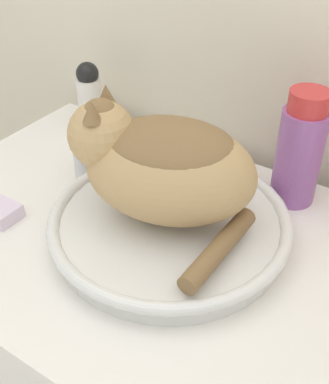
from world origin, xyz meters
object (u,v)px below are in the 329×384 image
object	(u,v)px
faucet	(89,148)
mouthwash_bottle	(300,150)
cat	(162,163)
deodorant_stick	(90,97)

from	to	relation	value
faucet	mouthwash_bottle	size ratio (longest dim) A/B	0.71
faucet	mouthwash_bottle	bearing A→B (deg)	38.67
faucet	cat	bearing A→B (deg)	-2.02
faucet	deodorant_stick	xyz separation A→B (m)	(-0.13, 0.15, 0.01)
cat	faucet	xyz separation A→B (m)	(-0.20, 0.06, -0.07)
faucet	deodorant_stick	bearing A→B (deg)	143.91
cat	mouthwash_bottle	world-z (taller)	cat
faucet	deodorant_stick	size ratio (longest dim) A/B	0.96
faucet	deodorant_stick	distance (m)	0.20
cat	deodorant_stick	distance (m)	0.39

